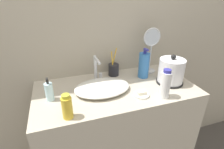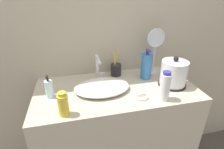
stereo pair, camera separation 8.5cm
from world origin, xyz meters
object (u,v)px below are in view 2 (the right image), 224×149
Objects in this scene: electric_kettle at (173,74)px; hand_cream_bottle at (63,105)px; toothbrush_cup at (116,69)px; mouthwash_bottle at (49,89)px; shampoo_bottle at (165,87)px; lotion_bottle at (146,66)px; vanity_mirror at (155,48)px; faucet at (98,67)px.

electric_kettle is 0.71m from hand_cream_bottle.
mouthwash_bottle is (-0.45, -0.19, 0.01)m from toothbrush_cup.
lotion_bottle is at bearing 88.55° from shampoo_bottle.
hand_cream_bottle is (-0.70, -0.15, -0.02)m from electric_kettle.
electric_kettle reaches higher than mouthwash_bottle.
lotion_bottle is 1.52× the size of mouthwash_bottle.
vanity_mirror is (0.74, 0.17, 0.14)m from mouthwash_bottle.
lotion_bottle is 0.63m from hand_cream_bottle.
toothbrush_cup is 0.95× the size of lotion_bottle.
hand_cream_bottle is at bearing -124.03° from faucet.
toothbrush_cup is (0.13, 0.04, -0.05)m from faucet.
mouthwash_bottle is 0.21m from hand_cream_bottle.
electric_kettle is 0.60× the size of vanity_mirror.
electric_kettle is 0.20m from shampoo_bottle.
mouthwash_bottle is at bearing 164.29° from shampoo_bottle.
shampoo_bottle reaches higher than mouthwash_bottle.
shampoo_bottle is 1.35× the size of hand_cream_bottle.
vanity_mirror is at bearing 13.16° from mouthwash_bottle.
mouthwash_bottle is at bearing 113.53° from hand_cream_bottle.
faucet is 1.23× the size of mouthwash_bottle.
mouthwash_bottle is at bearing -166.84° from vanity_mirror.
faucet is 0.98× the size of shampoo_bottle.
shampoo_bottle is at bearing 1.03° from hand_cream_bottle.
shampoo_bottle is at bearing -91.45° from lotion_bottle.
lotion_bottle is 1.21× the size of shampoo_bottle.
toothbrush_cup is 1.45× the size of mouthwash_bottle.
electric_kettle is 1.43× the size of mouthwash_bottle.
vanity_mirror reaches higher than faucet.
hand_cream_bottle is at bearing -151.00° from vanity_mirror.
electric_kettle reaches higher than shampoo_bottle.
faucet is 0.85× the size of toothbrush_cup.
toothbrush_cup reaches higher than shampoo_bottle.
electric_kettle is 0.19m from lotion_bottle.
hand_cream_bottle is (-0.56, -0.29, -0.03)m from lotion_bottle.
shampoo_bottle is (0.32, -0.34, -0.01)m from faucet.
toothbrush_cup is 0.42m from shampoo_bottle.
toothbrush_cup reaches higher than mouthwash_bottle.
faucet is 0.43m from vanity_mirror.
electric_kettle is at bearing 45.68° from shampoo_bottle.
lotion_bottle is at bearing -26.11° from toothbrush_cup.
electric_kettle is 0.24m from vanity_mirror.
vanity_mirror reaches higher than shampoo_bottle.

